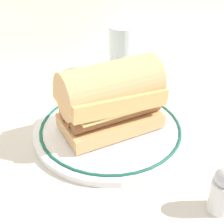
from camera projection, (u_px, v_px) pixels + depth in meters
ground_plane at (109, 131)px, 0.63m from camera, size 1.50×1.50×0.00m
plate at (112, 129)px, 0.62m from camera, size 0.28×0.28×0.01m
sausage_sandwich at (112, 96)px, 0.58m from camera, size 0.18×0.11×0.13m
drinking_glass at (122, 53)px, 0.81m from camera, size 0.07×0.07×0.12m
salt_shaker at (222, 191)px, 0.45m from camera, size 0.03×0.03×0.07m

